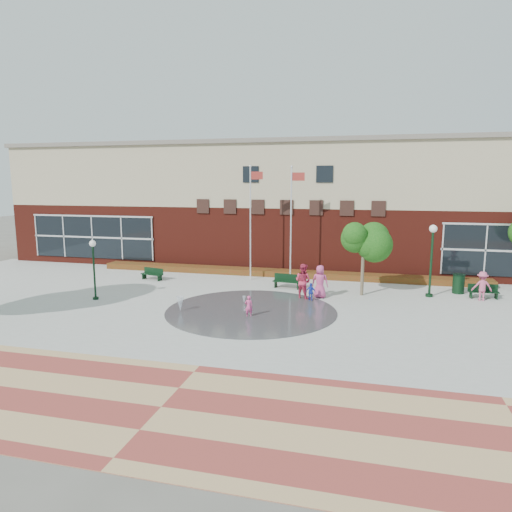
% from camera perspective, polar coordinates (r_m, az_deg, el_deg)
% --- Properties ---
extents(ground, '(120.00, 120.00, 0.00)m').
position_cam_1_polar(ground, '(19.86, -2.85, -9.25)').
color(ground, '#666056').
rests_on(ground, ground).
extents(plaza_concrete, '(46.00, 18.00, 0.01)m').
position_cam_1_polar(plaza_concrete, '(23.55, 0.00, -6.25)').
color(plaza_concrete, '#A8A8A0').
rests_on(plaza_concrete, ground).
extents(paver_band, '(46.00, 6.00, 0.01)m').
position_cam_1_polar(paver_band, '(13.84, -11.78, -18.04)').
color(paver_band, '#983931').
rests_on(paver_band, ground).
extents(splash_pad, '(8.40, 8.40, 0.01)m').
position_cam_1_polar(splash_pad, '(22.61, -0.62, -6.90)').
color(splash_pad, '#383A3D').
rests_on(splash_pad, ground).
extents(library_building, '(44.40, 10.40, 9.20)m').
position_cam_1_polar(library_building, '(35.95, 5.29, 6.59)').
color(library_building, '#5B1A11').
rests_on(library_building, ground).
extents(flower_bed, '(26.00, 1.20, 0.40)m').
position_cam_1_polar(flower_bed, '(30.77, 3.46, -2.56)').
color(flower_bed, maroon).
rests_on(flower_bed, ground).
extents(flagpole_left, '(0.81, 0.37, 7.33)m').
position_cam_1_polar(flagpole_left, '(29.11, -0.62, 4.90)').
color(flagpole_left, white).
rests_on(flagpole_left, ground).
extents(flagpole_right, '(0.86, 0.35, 7.28)m').
position_cam_1_polar(flagpole_right, '(28.69, 4.48, 4.78)').
color(flagpole_right, white).
rests_on(flagpole_right, ground).
extents(lamp_left, '(0.34, 0.34, 3.24)m').
position_cam_1_polar(lamp_left, '(25.83, -19.63, -0.83)').
color(lamp_left, black).
rests_on(lamp_left, ground).
extents(lamp_right, '(0.42, 0.42, 4.01)m').
position_cam_1_polar(lamp_right, '(26.62, 21.11, 0.41)').
color(lamp_right, black).
rests_on(lamp_right, ground).
extents(bench_left, '(1.60, 0.78, 0.78)m').
position_cam_1_polar(bench_left, '(30.30, -12.86, -2.48)').
color(bench_left, black).
rests_on(bench_left, ground).
extents(bench_mid, '(1.73, 0.65, 0.85)m').
position_cam_1_polar(bench_mid, '(27.32, 3.90, -3.50)').
color(bench_mid, black).
rests_on(bench_mid, ground).
extents(bench_right, '(1.59, 0.56, 0.78)m').
position_cam_1_polar(bench_right, '(27.81, 26.54, -4.29)').
color(bench_right, black).
rests_on(bench_right, ground).
extents(trash_can, '(0.69, 0.69, 1.13)m').
position_cam_1_polar(trash_can, '(28.40, 23.99, -3.18)').
color(trash_can, black).
rests_on(trash_can, ground).
extents(tree_mid, '(2.61, 2.61, 4.40)m').
position_cam_1_polar(tree_mid, '(25.76, 13.32, 2.12)').
color(tree_mid, brown).
rests_on(tree_mid, ground).
extents(water_jet_a, '(0.38, 0.38, 0.73)m').
position_cam_1_polar(water_jet_a, '(22.84, -9.43, -6.88)').
color(water_jet_a, white).
rests_on(water_jet_a, ground).
extents(water_jet_b, '(0.18, 0.18, 0.40)m').
position_cam_1_polar(water_jet_b, '(23.83, -1.51, -6.07)').
color(water_jet_b, white).
rests_on(water_jet_b, ground).
extents(child_splash, '(0.44, 0.35, 1.03)m').
position_cam_1_polar(child_splash, '(21.55, -0.91, -6.31)').
color(child_splash, '#E14387').
rests_on(child_splash, ground).
extents(adult_red, '(1.15, 1.05, 1.92)m').
position_cam_1_polar(adult_red, '(24.92, 5.89, -3.15)').
color(adult_red, '#C82E4E').
rests_on(adult_red, ground).
extents(adult_pink, '(0.89, 0.58, 1.82)m').
position_cam_1_polar(adult_pink, '(25.17, 8.00, -3.19)').
color(adult_pink, '#C5447E').
rests_on(adult_pink, ground).
extents(child_blue, '(0.61, 0.36, 0.98)m').
position_cam_1_polar(child_blue, '(24.52, 6.88, -4.51)').
color(child_blue, '#223BC4').
rests_on(child_blue, ground).
extents(person_bench, '(1.06, 0.65, 1.59)m').
position_cam_1_polar(person_bench, '(27.21, 26.41, -3.40)').
color(person_bench, '#C25175').
rests_on(person_bench, ground).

